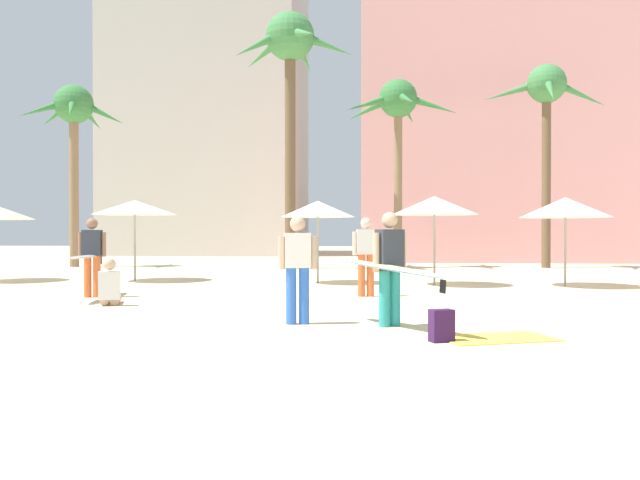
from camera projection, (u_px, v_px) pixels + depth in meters
ground at (286, 366)px, 6.90m from camera, size 120.00×120.00×0.00m
hotel_pink at (516, 127)px, 35.20m from camera, size 16.62×11.17×14.31m
hotel_tower_gray at (212, 60)px, 43.58m from camera, size 12.01×10.32×26.03m
palm_tree_far_left at (74, 118)px, 26.88m from camera, size 4.08×4.18×7.53m
palm_tree_left at (398, 112)px, 26.38m from camera, size 4.64×4.75×7.65m
palm_tree_center at (546, 101)px, 26.08m from camera, size 4.93×4.75×8.16m
palm_tree_right at (290, 56)px, 25.48m from camera, size 4.68×4.89×10.07m
cafe_umbrella_0 at (435, 206)px, 17.51m from camera, size 2.33×2.33×2.40m
cafe_umbrella_1 at (135, 207)px, 19.06m from camera, size 2.45×2.45×2.37m
cafe_umbrella_4 at (565, 208)px, 17.11m from camera, size 2.36×2.36×2.35m
cafe_umbrella_5 at (318, 209)px, 18.18m from camera, size 2.09×2.09×2.30m
beach_towel at (496, 338)px, 8.65m from camera, size 1.71×1.31×0.01m
backpack at (441, 326)px, 8.41m from camera, size 0.35×0.32×0.42m
person_near_left at (390, 265)px, 9.66m from camera, size 1.99×2.27×1.72m
person_near_right at (90, 255)px, 14.09m from camera, size 0.66×2.67×1.73m
person_mid_center at (298, 265)px, 10.03m from camera, size 0.61×0.29×1.67m
person_mid_left at (366, 253)px, 14.38m from camera, size 0.61×0.28×1.75m
person_mid_right at (110, 288)px, 12.69m from camera, size 0.63×0.96×0.93m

